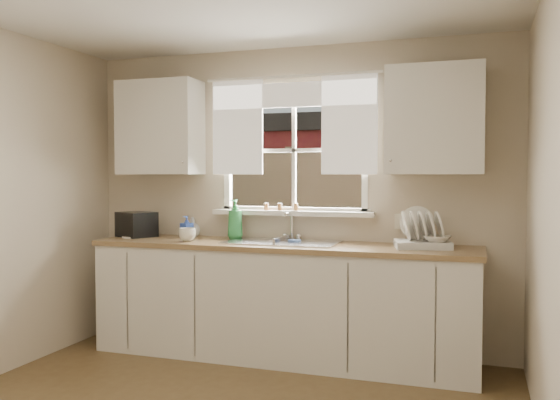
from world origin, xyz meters
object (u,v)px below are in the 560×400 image
(black_appliance, at_px, (137,224))
(dish_rack, at_px, (422,236))
(cup, at_px, (187,235))
(soap_bottle_a, at_px, (235,219))

(black_appliance, bearing_deg, dish_rack, 24.85)
(dish_rack, height_order, black_appliance, dish_rack)
(cup, distance_m, black_appliance, 0.62)
(soap_bottle_a, xyz_separation_m, black_appliance, (-0.88, -0.11, -0.06))
(cup, bearing_deg, soap_bottle_a, 59.27)
(soap_bottle_a, relative_size, black_appliance, 1.13)
(dish_rack, bearing_deg, black_appliance, 179.86)
(black_appliance, bearing_deg, soap_bottle_a, 31.98)
(dish_rack, xyz_separation_m, black_appliance, (-2.41, 0.01, 0.02))
(cup, xyz_separation_m, black_appliance, (-0.59, 0.19, 0.05))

